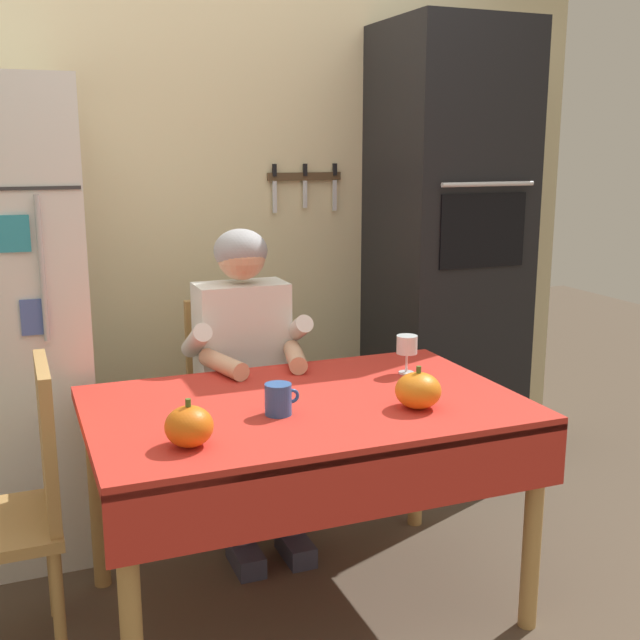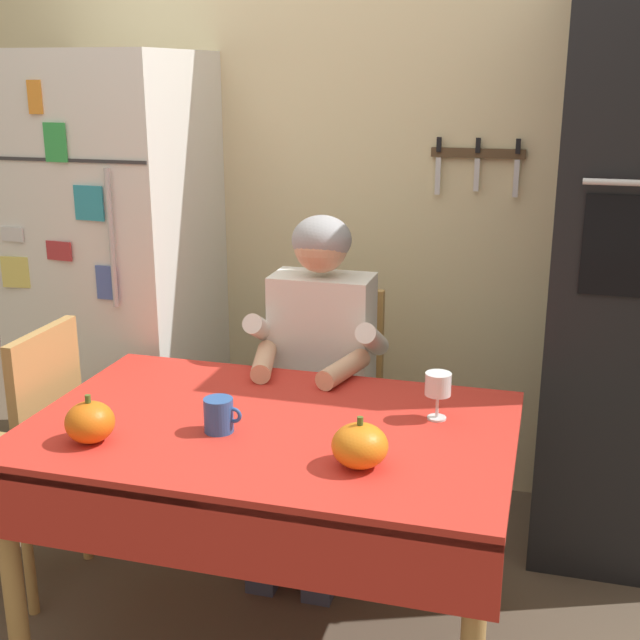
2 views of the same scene
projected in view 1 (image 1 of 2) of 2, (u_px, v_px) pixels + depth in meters
The scene contains 11 objects.
ground_plane at pixel (316, 619), 2.65m from camera, with size 10.00×10.00×0.00m, color brown.
back_wall_assembly at pixel (219, 203), 3.61m from camera, with size 3.70×0.13×2.60m.
wall_oven at pixel (446, 256), 3.71m from camera, with size 0.60×0.64×2.10m.
dining_table at pixel (307, 428), 2.58m from camera, with size 1.40×0.90×0.74m.
chair_behind_person at pixel (235, 400), 3.32m from camera, with size 0.40×0.40×0.93m.
seated_person at pixel (247, 359), 3.10m from camera, with size 0.47×0.55×1.25m.
chair_left_side at pixel (17, 500), 2.38m from camera, with size 0.40×0.40×0.93m.
coffee_mug at pixel (279, 399), 2.44m from camera, with size 0.11×0.08×0.10m.
wine_glass at pixel (407, 346), 2.87m from camera, with size 0.08×0.08×0.14m.
pumpkin_large at pixel (189, 426), 2.18m from camera, with size 0.14×0.14×0.14m.
pumpkin_medium at pixel (418, 390), 2.50m from camera, with size 0.15×0.15×0.14m.
Camera 1 is at (-0.86, -2.21, 1.56)m, focal length 44.21 mm.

